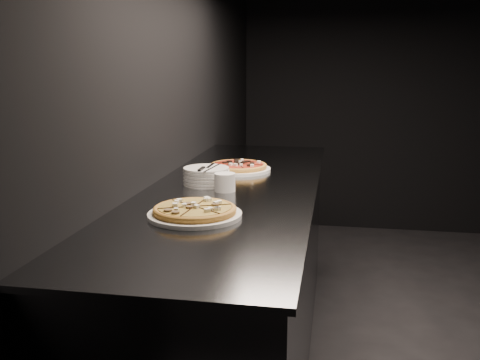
% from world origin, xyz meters
% --- Properties ---
extents(wall_left, '(0.02, 5.00, 2.80)m').
position_xyz_m(wall_left, '(-2.50, 0.00, 1.40)').
color(wall_left, black).
rests_on(wall_left, floor).
extents(counter, '(0.74, 2.44, 0.92)m').
position_xyz_m(counter, '(-2.13, 0.00, 0.46)').
color(counter, slate).
rests_on(counter, floor).
extents(pizza_mushroom, '(0.39, 0.39, 0.04)m').
position_xyz_m(pizza_mushroom, '(-2.17, -0.55, 0.94)').
color(pizza_mushroom, white).
rests_on(pizza_mushroom, counter).
extents(pizza_tomato, '(0.33, 0.33, 0.04)m').
position_xyz_m(pizza_tomato, '(-2.17, 0.32, 0.94)').
color(pizza_tomato, white).
rests_on(pizza_tomato, counter).
extents(plate_stack, '(0.21, 0.21, 0.08)m').
position_xyz_m(plate_stack, '(-2.26, -0.01, 0.96)').
color(plate_stack, white).
rests_on(plate_stack, counter).
extents(cutlery, '(0.08, 0.22, 0.01)m').
position_xyz_m(cutlery, '(-2.25, -0.03, 1.00)').
color(cutlery, '#B4B7BB').
rests_on(cutlery, plate_stack).
extents(ramekin, '(0.09, 0.09, 0.08)m').
position_xyz_m(ramekin, '(-2.15, -0.14, 0.96)').
color(ramekin, silver).
rests_on(ramekin, counter).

